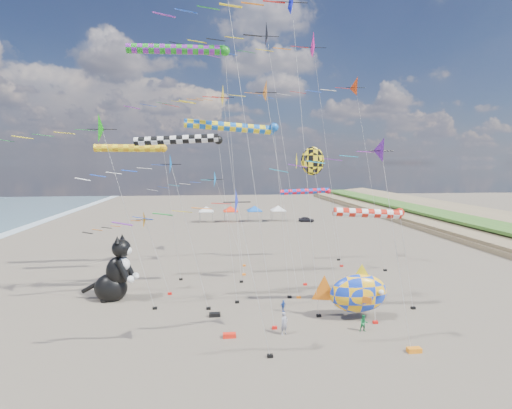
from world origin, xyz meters
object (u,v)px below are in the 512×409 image
object	(u,v)px
cat_inflatable	(114,267)
fish_inflatable	(358,293)
child_blue	(283,306)
person_adult	(284,323)
child_green	(364,323)
parked_car	(306,219)

from	to	relation	value
cat_inflatable	fish_inflatable	distance (m)	21.05
child_blue	person_adult	bearing A→B (deg)	-132.93
child_green	parked_car	bearing A→B (deg)	84.83
child_blue	parked_car	bearing A→B (deg)	40.73
child_blue	parked_car	size ratio (longest dim) A/B	0.30
cat_inflatable	child_blue	distance (m)	15.33
parked_car	cat_inflatable	bearing A→B (deg)	168.53
child_blue	parked_car	xyz separation A→B (m)	(13.90, 48.83, 0.06)
fish_inflatable	child_green	size ratio (longest dim) A/B	4.98
cat_inflatable	person_adult	distance (m)	16.49
person_adult	child_blue	xyz separation A→B (m)	(0.73, 4.36, -0.33)
fish_inflatable	parked_car	size ratio (longest dim) A/B	1.92
cat_inflatable	child_blue	bearing A→B (deg)	-5.09
cat_inflatable	parked_car	distance (m)	52.59
cat_inflatable	parked_car	bearing A→B (deg)	69.92
fish_inflatable	person_adult	xyz separation A→B (m)	(-6.20, -2.10, -1.28)
fish_inflatable	child_blue	bearing A→B (deg)	157.59
fish_inflatable	person_adult	size ratio (longest dim) A/B	3.79
person_adult	fish_inflatable	bearing A→B (deg)	-13.11
child_blue	parked_car	distance (m)	50.77
fish_inflatable	child_green	world-z (taller)	fish_inflatable
cat_inflatable	fish_inflatable	bearing A→B (deg)	-6.43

